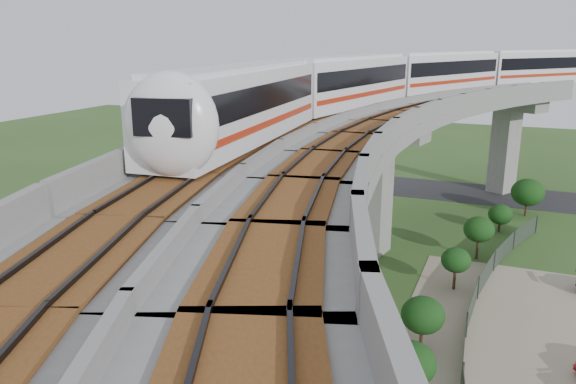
# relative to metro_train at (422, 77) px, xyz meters

# --- Properties ---
(ground) EXTENTS (160.00, 160.00, 0.00)m
(ground) POSITION_rel_metro_train_xyz_m (-2.78, -16.87, -12.31)
(ground) COLOR #345321
(ground) RESTS_ON ground
(asphalt_road) EXTENTS (60.00, 8.00, 0.03)m
(asphalt_road) POSITION_rel_metro_train_xyz_m (-2.78, 13.13, -12.29)
(asphalt_road) COLOR #232326
(asphalt_road) RESTS_ON ground
(viaduct) EXTENTS (19.58, 73.98, 11.40)m
(viaduct) POSITION_rel_metro_train_xyz_m (1.06, -16.87, -3.26)
(viaduct) COLOR #99968E
(viaduct) RESTS_ON ground
(metro_train) EXTENTS (21.17, 58.76, 3.64)m
(metro_train) POSITION_rel_metro_train_xyz_m (0.00, 0.00, 0.00)
(metro_train) COLOR white
(metro_train) RESTS_ON ground
(fence) EXTENTS (3.87, 38.73, 1.50)m
(fence) POSITION_rel_metro_train_xyz_m (6.97, -16.87, -11.56)
(fence) COLOR #2D382D
(fence) RESTS_ON ground
(tree_0) EXTENTS (2.82, 2.82, 3.35)m
(tree_0) POSITION_rel_metro_train_xyz_m (8.69, 7.04, -10.16)
(tree_0) COLOR #382314
(tree_0) RESTS_ON ground
(tree_1) EXTENTS (1.93, 1.93, 2.32)m
(tree_1) POSITION_rel_metro_train_xyz_m (6.67, 1.60, -10.82)
(tree_1) COLOR #382314
(tree_1) RESTS_ON ground
(tree_2) EXTENTS (2.14, 2.14, 3.13)m
(tree_2) POSITION_rel_metro_train_xyz_m (5.41, -5.17, -10.09)
(tree_2) COLOR #382314
(tree_2) RESTS_ON ground
(tree_3) EXTENTS (1.82, 1.82, 2.76)m
(tree_3) POSITION_rel_metro_train_xyz_m (4.46, -11.02, -10.34)
(tree_3) COLOR #382314
(tree_3) RESTS_ON ground
(tree_4) EXTENTS (2.16, 2.16, 2.94)m
(tree_4) POSITION_rel_metro_train_xyz_m (3.70, -19.09, -10.29)
(tree_4) COLOR #382314
(tree_4) RESTS_ON ground
(tree_5) EXTENTS (2.14, 2.14, 3.03)m
(tree_5) POSITION_rel_metro_train_xyz_m (3.93, -23.77, -10.20)
(tree_5) COLOR #382314
(tree_5) RESTS_ON ground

